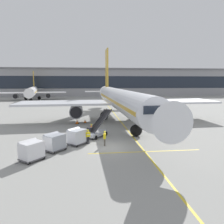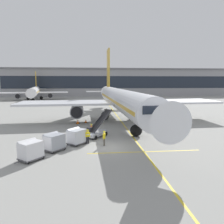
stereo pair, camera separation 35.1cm
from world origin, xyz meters
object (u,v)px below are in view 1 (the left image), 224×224
at_px(ground_crew_by_loader, 105,137).
at_px(distant_airplane, 32,92).
at_px(safety_cone_wingtip, 85,121).
at_px(baggage_cart_second, 54,142).
at_px(parked_airplane, 120,100).
at_px(baggage_cart_third, 31,150).
at_px(safety_cone_engine_keepout, 77,122).
at_px(belt_loader, 97,130).
at_px(ground_crew_by_carts, 92,129).
at_px(baggage_cart_lead, 77,136).
at_px(ground_crew_marshaller, 88,136).

relative_size(ground_crew_by_loader, distant_airplane, 0.05).
bearing_deg(safety_cone_wingtip, baggage_cart_second, -101.07).
bearing_deg(parked_airplane, baggage_cart_third, -119.70).
xyz_separation_m(safety_cone_wingtip, distant_airplane, (-21.67, 50.19, 3.03)).
bearing_deg(distant_airplane, safety_cone_engine_keepout, -68.28).
bearing_deg(belt_loader, ground_crew_by_carts, 179.97).
height_order(ground_crew_by_loader, distant_airplane, distant_airplane).
height_order(ground_crew_by_loader, safety_cone_engine_keepout, ground_crew_by_loader).
distance_m(baggage_cart_second, safety_cone_wingtip, 15.55).
bearing_deg(baggage_cart_second, belt_loader, 48.89).
height_order(baggage_cart_lead, ground_crew_by_carts, baggage_cart_lead).
bearing_deg(safety_cone_wingtip, distant_airplane, 113.35).
xyz_separation_m(baggage_cart_lead, distant_airplane, (-20.92, 63.35, 2.32)).
relative_size(safety_cone_wingtip, distant_airplane, 0.02).
xyz_separation_m(baggage_cart_lead, ground_crew_by_loader, (3.22, -0.86, -0.00)).
relative_size(baggage_cart_third, ground_crew_by_loader, 1.49).
distance_m(safety_cone_engine_keepout, safety_cone_wingtip, 1.57).
distance_m(baggage_cart_lead, distant_airplane, 66.76).
xyz_separation_m(baggage_cart_third, distant_airplane, (-16.96, 68.02, 2.32)).
xyz_separation_m(baggage_cart_third, ground_crew_marshaller, (5.27, 4.77, -0.00)).
xyz_separation_m(baggage_cart_lead, baggage_cart_second, (-2.23, -2.09, 0.00)).
bearing_deg(ground_crew_marshaller, baggage_cart_lead, -175.32).
xyz_separation_m(baggage_cart_third, safety_cone_wingtip, (4.71, 17.82, -0.71)).
bearing_deg(parked_airplane, ground_crew_by_loader, -104.30).
distance_m(belt_loader, ground_crew_marshaller, 3.46).
height_order(baggage_cart_second, safety_cone_engine_keepout, baggage_cart_second).
relative_size(parked_airplane, ground_crew_by_loader, 27.10).
bearing_deg(ground_crew_by_loader, ground_crew_by_carts, 108.92).
bearing_deg(baggage_cart_lead, ground_crew_by_loader, -14.93).
relative_size(ground_crew_marshaller, safety_cone_wingtip, 2.89).
bearing_deg(baggage_cart_third, belt_loader, 51.09).
bearing_deg(baggage_cart_lead, distant_airplane, 108.27).
bearing_deg(ground_crew_marshaller, parked_airplane, 68.24).
relative_size(baggage_cart_lead, distant_airplane, 0.07).
height_order(ground_crew_by_carts, ground_crew_marshaller, same).
bearing_deg(baggage_cart_second, parked_airplane, 60.95).
bearing_deg(safety_cone_wingtip, safety_cone_engine_keepout, -151.33).
bearing_deg(ground_crew_by_loader, safety_cone_engine_keepout, 106.14).
xyz_separation_m(belt_loader, baggage_cart_lead, (-2.52, -3.35, 0.07)).
bearing_deg(safety_cone_wingtip, baggage_cart_third, -104.79).
relative_size(ground_crew_by_carts, distant_airplane, 0.05).
relative_size(parked_airplane, ground_crew_marshaller, 27.10).
relative_size(parked_airplane, baggage_cart_second, 18.15).
bearing_deg(ground_crew_by_loader, baggage_cart_lead, 165.07).
xyz_separation_m(parked_airplane, ground_crew_by_carts, (-5.48, -11.65, -2.93)).
xyz_separation_m(ground_crew_by_loader, distant_airplane, (-24.14, 64.21, 2.32)).
xyz_separation_m(baggage_cart_lead, baggage_cart_third, (-3.95, -4.66, 0.00)).
height_order(baggage_cart_lead, safety_cone_wingtip, baggage_cart_lead).
relative_size(parked_airplane, safety_cone_wingtip, 78.43).
bearing_deg(distant_airplane, ground_crew_marshaller, -70.63).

